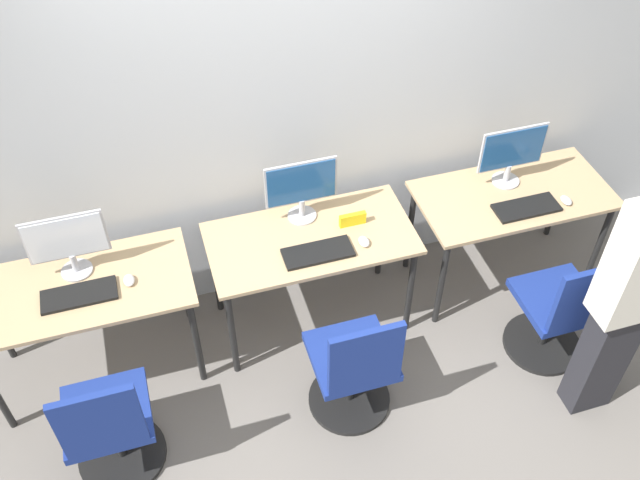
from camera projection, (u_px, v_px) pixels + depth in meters
name	position (u px, v px, depth m)	size (l,w,h in m)	color
ground_plane	(326.00, 354.00, 4.45)	(20.00, 20.00, 0.00)	slate
wall_back	(288.00, 101.00, 3.95)	(12.00, 0.05, 2.80)	#B7BCC1
desk_left	(82.00, 297.00, 3.92)	(1.21, 0.61, 0.74)	tan
monitor_left	(67.00, 242.00, 3.78)	(0.43, 0.17, 0.40)	#B2B2B7
keyboard_left	(79.00, 295.00, 3.80)	(0.40, 0.17, 0.02)	black
mouse_left	(129.00, 280.00, 3.87)	(0.06, 0.09, 0.03)	silver
office_chair_left	(110.00, 430.00, 3.66)	(0.48, 0.48, 0.90)	black
desk_center	(311.00, 247.00, 4.19)	(1.21, 0.61, 0.74)	tan
monitor_center	(301.00, 188.00, 4.10)	(0.43, 0.17, 0.40)	#B2B2B7
keyboard_center	(318.00, 253.00, 4.02)	(0.40, 0.17, 0.02)	black
mouse_center	(364.00, 241.00, 4.08)	(0.06, 0.09, 0.03)	silver
office_chair_center	(354.00, 371.00, 3.91)	(0.48, 0.48, 0.90)	black
desk_right	(512.00, 204.00, 4.46)	(1.21, 0.61, 0.74)	tan
monitor_right	(512.00, 153.00, 4.32)	(0.43, 0.17, 0.40)	#B2B2B7
keyboard_right	(526.00, 208.00, 4.29)	(0.40, 0.17, 0.02)	black
mouse_right	(566.00, 200.00, 4.33)	(0.06, 0.09, 0.03)	silver
office_chair_right	(559.00, 314.00, 4.20)	(0.48, 0.48, 0.90)	black
person_right	(634.00, 290.00, 3.53)	(0.36, 0.23, 1.77)	#232328
placard_center	(353.00, 219.00, 4.17)	(0.16, 0.03, 0.08)	yellow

